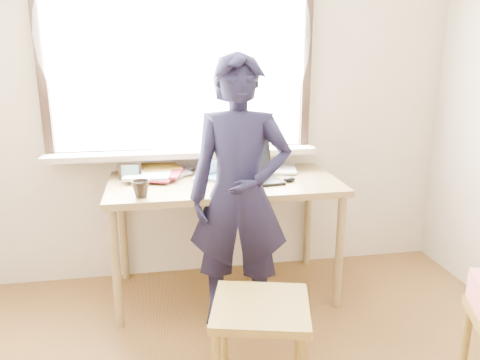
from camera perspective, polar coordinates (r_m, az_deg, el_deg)
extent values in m
cube|color=beige|center=(3.31, -3.72, 10.05)|extent=(3.50, 0.02, 2.60)
cube|color=white|center=(3.26, -7.41, 15.16)|extent=(1.70, 0.01, 1.30)
cube|color=black|center=(3.32, -6.98, 3.35)|extent=(1.82, 0.06, 0.06)
cube|color=black|center=(3.32, -23.22, 14.08)|extent=(0.06, 0.06, 1.30)
cube|color=black|center=(3.41, 8.09, 15.15)|extent=(0.06, 0.06, 1.30)
cube|color=beige|center=(3.25, -6.92, 3.26)|extent=(1.85, 0.20, 0.04)
cube|color=white|center=(3.19, -7.40, 16.95)|extent=(1.95, 0.02, 1.65)
cube|color=olive|center=(3.05, -1.93, -0.45)|extent=(1.49, 0.74, 0.04)
cylinder|color=olive|center=(2.88, -14.85, -10.50)|extent=(0.05, 0.05, 0.75)
cylinder|color=olive|center=(3.46, -14.09, -5.90)|extent=(0.05, 0.05, 0.75)
cylinder|color=olive|center=(3.07, 12.02, -8.59)|extent=(0.05, 0.05, 0.75)
cylinder|color=olive|center=(3.62, 8.28, -4.59)|extent=(0.05, 0.05, 0.75)
cube|color=black|center=(2.99, 1.51, -0.14)|extent=(0.39, 0.31, 0.02)
cube|color=black|center=(3.08, 0.66, 2.54)|extent=(0.36, 0.14, 0.24)
cube|color=black|center=(3.08, 0.66, 2.54)|extent=(0.32, 0.11, 0.19)
cube|color=black|center=(2.98, 1.58, -0.14)|extent=(0.34, 0.20, 0.00)
imported|color=white|center=(3.18, -3.87, 1.57)|extent=(0.15, 0.15, 0.11)
imported|color=black|center=(2.75, -11.99, -1.05)|extent=(0.14, 0.14, 0.10)
ellipsoid|color=black|center=(3.03, 6.02, 0.09)|extent=(0.08, 0.06, 0.03)
cube|color=white|center=(3.11, -2.91, 0.45)|extent=(0.29, 0.34, 0.02)
cube|color=#2D5F93|center=(3.27, -7.45, 1.19)|extent=(0.28, 0.29, 0.02)
cube|color=#2D5F93|center=(3.29, -3.40, 1.30)|extent=(0.29, 0.29, 0.00)
cube|color=#2D5F93|center=(3.22, -6.68, 0.99)|extent=(0.29, 0.29, 0.01)
cube|color=white|center=(3.09, -10.18, 0.32)|extent=(0.32, 0.32, 0.01)
cube|color=white|center=(3.17, -8.76, 0.99)|extent=(0.30, 0.32, 0.02)
cube|color=white|center=(3.13, -6.96, 0.89)|extent=(0.21, 0.30, 0.02)
cube|color=maroon|center=(3.26, -1.54, 1.67)|extent=(0.33, 0.34, 0.02)
imported|color=white|center=(3.20, -9.89, 0.70)|extent=(0.28, 0.31, 0.02)
imported|color=white|center=(3.30, 3.41, 1.32)|extent=(0.25, 0.30, 0.02)
cube|color=black|center=(3.10, -13.23, 0.88)|extent=(0.14, 0.02, 0.11)
cube|color=#3A7D37|center=(3.10, -13.23, 0.88)|extent=(0.11, 0.01, 0.08)
cube|color=olive|center=(2.29, 2.56, -15.29)|extent=(0.54, 0.53, 0.04)
cylinder|color=olive|center=(2.58, -1.93, -17.44)|extent=(0.04, 0.04, 0.42)
cylinder|color=olive|center=(2.58, 7.18, -17.66)|extent=(0.04, 0.04, 0.42)
cylinder|color=olive|center=(2.65, 25.72, -17.89)|extent=(0.04, 0.04, 0.45)
imported|color=black|center=(2.70, -0.05, -1.91)|extent=(0.65, 0.49, 1.61)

